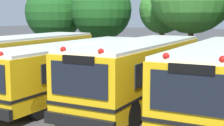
{
  "coord_description": "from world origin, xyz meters",
  "views": [
    {
      "loc": [
        7.44,
        -13.09,
        3.7
      ],
      "look_at": [
        0.27,
        0.0,
        1.6
      ],
      "focal_mm": 54.75,
      "sensor_mm": 36.0,
      "label": 1
    }
  ],
  "objects_px": {
    "school_bus_0": "(23,59)",
    "school_bus_2": "(140,70)",
    "school_bus_1": "(75,66)",
    "tree_0": "(55,11)",
    "tree_1": "(101,8)",
    "school_bus_3": "(224,77)",
    "tree_2": "(161,10)"
  },
  "relations": [
    {
      "from": "school_bus_2",
      "to": "tree_1",
      "type": "bearing_deg",
      "value": -52.76
    },
    {
      "from": "school_bus_0",
      "to": "tree_1",
      "type": "distance_m",
      "value": 9.57
    },
    {
      "from": "school_bus_1",
      "to": "tree_0",
      "type": "relative_size",
      "value": 1.72
    },
    {
      "from": "school_bus_1",
      "to": "tree_1",
      "type": "xyz_separation_m",
      "value": [
        -4.1,
        9.38,
        2.88
      ]
    },
    {
      "from": "school_bus_1",
      "to": "school_bus_2",
      "type": "height_order",
      "value": "school_bus_2"
    },
    {
      "from": "school_bus_3",
      "to": "tree_2",
      "type": "xyz_separation_m",
      "value": [
        -6.25,
        9.93,
        2.59
      ]
    },
    {
      "from": "school_bus_2",
      "to": "tree_2",
      "type": "relative_size",
      "value": 1.7
    },
    {
      "from": "school_bus_3",
      "to": "school_bus_1",
      "type": "bearing_deg",
      "value": -2.05
    },
    {
      "from": "school_bus_1",
      "to": "school_bus_2",
      "type": "distance_m",
      "value": 3.37
    },
    {
      "from": "school_bus_1",
      "to": "school_bus_2",
      "type": "xyz_separation_m",
      "value": [
        3.36,
        -0.07,
        0.1
      ]
    },
    {
      "from": "school_bus_2",
      "to": "tree_0",
      "type": "relative_size",
      "value": 1.54
    },
    {
      "from": "school_bus_2",
      "to": "tree_1",
      "type": "xyz_separation_m",
      "value": [
        -7.46,
        9.45,
        2.77
      ]
    },
    {
      "from": "school_bus_0",
      "to": "tree_2",
      "type": "height_order",
      "value": "tree_2"
    },
    {
      "from": "school_bus_2",
      "to": "tree_2",
      "type": "bearing_deg",
      "value": -74.79
    },
    {
      "from": "school_bus_3",
      "to": "tree_1",
      "type": "relative_size",
      "value": 1.54
    },
    {
      "from": "school_bus_2",
      "to": "school_bus_0",
      "type": "bearing_deg",
      "value": -3.72
    },
    {
      "from": "school_bus_3",
      "to": "tree_2",
      "type": "relative_size",
      "value": 1.75
    },
    {
      "from": "school_bus_0",
      "to": "school_bus_2",
      "type": "distance_m",
      "value": 6.82
    },
    {
      "from": "school_bus_1",
      "to": "tree_0",
      "type": "height_order",
      "value": "tree_0"
    },
    {
      "from": "school_bus_0",
      "to": "school_bus_3",
      "type": "height_order",
      "value": "school_bus_3"
    },
    {
      "from": "school_bus_1",
      "to": "tree_0",
      "type": "distance_m",
      "value": 12.4
    },
    {
      "from": "school_bus_1",
      "to": "school_bus_3",
      "type": "bearing_deg",
      "value": 179.35
    },
    {
      "from": "school_bus_0",
      "to": "tree_2",
      "type": "relative_size",
      "value": 1.78
    },
    {
      "from": "school_bus_0",
      "to": "school_bus_2",
      "type": "xyz_separation_m",
      "value": [
        6.81,
        -0.32,
        0.01
      ]
    },
    {
      "from": "tree_0",
      "to": "tree_1",
      "type": "xyz_separation_m",
      "value": [
        4.03,
        0.4,
        0.21
      ]
    },
    {
      "from": "school_bus_1",
      "to": "tree_1",
      "type": "bearing_deg",
      "value": -66.28
    },
    {
      "from": "tree_0",
      "to": "school_bus_2",
      "type": "bearing_deg",
      "value": -38.23
    },
    {
      "from": "school_bus_0",
      "to": "tree_0",
      "type": "xyz_separation_m",
      "value": [
        -4.68,
        8.73,
        2.57
      ]
    },
    {
      "from": "school_bus_0",
      "to": "school_bus_3",
      "type": "distance_m",
      "value": 10.18
    },
    {
      "from": "school_bus_0",
      "to": "school_bus_2",
      "type": "bearing_deg",
      "value": 176.1
    },
    {
      "from": "school_bus_0",
      "to": "school_bus_1",
      "type": "bearing_deg",
      "value": 174.62
    },
    {
      "from": "school_bus_0",
      "to": "school_bus_1",
      "type": "distance_m",
      "value": 3.46
    }
  ]
}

